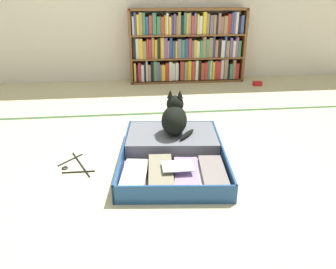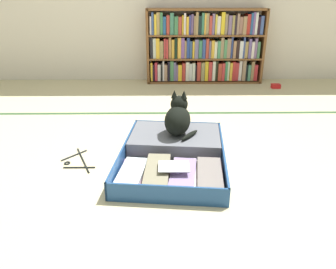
% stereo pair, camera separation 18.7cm
% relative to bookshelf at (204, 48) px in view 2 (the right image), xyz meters
% --- Properties ---
extents(ground_plane, '(10.00, 10.00, 0.00)m').
position_rel_bookshelf_xyz_m(ground_plane, '(-0.52, -2.27, -0.42)').
color(ground_plane, '#C5B88D').
extents(tatami_border, '(4.80, 0.05, 0.00)m').
position_rel_bookshelf_xyz_m(tatami_border, '(-0.52, -1.16, -0.42)').
color(tatami_border, '#30512E').
rests_on(tatami_border, ground_plane).
extents(bookshelf, '(1.42, 0.23, 0.87)m').
position_rel_bookshelf_xyz_m(bookshelf, '(0.00, 0.00, 0.00)').
color(bookshelf, brown).
rests_on(bookshelf, ground_plane).
extents(open_suitcase, '(0.76, 1.00, 0.11)m').
position_rel_bookshelf_xyz_m(open_suitcase, '(-0.43, -2.07, -0.38)').
color(open_suitcase, navy).
rests_on(open_suitcase, ground_plane).
extents(black_cat, '(0.27, 0.31, 0.31)m').
position_rel_bookshelf_xyz_m(black_cat, '(-0.40, -1.90, -0.20)').
color(black_cat, black).
rests_on(black_cat, open_suitcase).
extents(clothes_hanger, '(0.25, 0.35, 0.01)m').
position_rel_bookshelf_xyz_m(clothes_hanger, '(-1.08, -2.11, -0.42)').
color(clothes_hanger, black).
rests_on(clothes_hanger, ground_plane).
extents(small_red_pouch, '(0.10, 0.07, 0.05)m').
position_rel_bookshelf_xyz_m(small_red_pouch, '(0.83, -0.31, -0.40)').
color(small_red_pouch, red).
rests_on(small_red_pouch, ground_plane).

